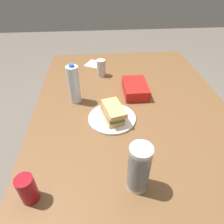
{
  "coord_description": "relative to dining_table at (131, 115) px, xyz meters",
  "views": [
    {
      "loc": [
        0.98,
        -0.2,
        1.48
      ],
      "look_at": [
        0.12,
        -0.13,
        0.79
      ],
      "focal_mm": 32.67,
      "sensor_mm": 36.0,
      "label": 1
    }
  ],
  "objects": [
    {
      "name": "paper_napkin",
      "position": [
        -0.59,
        -0.21,
        0.08
      ],
      "size": [
        0.18,
        0.18,
        0.01
      ],
      "primitive_type": "cube",
      "rotation": [
        0.0,
        0.0,
        1.06
      ],
      "color": "white",
      "rests_on": "dining_table"
    },
    {
      "name": "sandwich",
      "position": [
        0.12,
        -0.13,
        0.13
      ],
      "size": [
        0.2,
        0.14,
        0.08
      ],
      "color": "#DBB26B",
      "rests_on": "paper_plate"
    },
    {
      "name": "soda_can_red",
      "position": [
        0.55,
        -0.47,
        0.14
      ],
      "size": [
        0.07,
        0.07,
        0.12
      ],
      "primitive_type": "cylinder",
      "color": "maroon",
      "rests_on": "dining_table"
    },
    {
      "name": "paper_plate",
      "position": [
        0.12,
        -0.13,
        0.08
      ],
      "size": [
        0.27,
        0.27,
        0.01
      ],
      "primitive_type": "cylinder",
      "color": "white",
      "rests_on": "dining_table"
    },
    {
      "name": "chip_bag",
      "position": [
        -0.14,
        0.05,
        0.11
      ],
      "size": [
        0.23,
        0.15,
        0.07
      ],
      "primitive_type": "cube",
      "rotation": [
        0.0,
        0.0,
        6.28
      ],
      "color": "red",
      "rests_on": "dining_table"
    },
    {
      "name": "dining_table",
      "position": [
        0.0,
        0.0,
        0.0
      ],
      "size": [
        1.63,
        1.16,
        0.74
      ],
      "color": "brown",
      "rests_on": "ground_plane"
    },
    {
      "name": "ground_plane",
      "position": [
        0.0,
        0.0,
        -0.66
      ],
      "size": [
        8.0,
        8.0,
        0.0
      ],
      "primitive_type": "plane",
      "color": "#70665B"
    },
    {
      "name": "plastic_cup_stack",
      "position": [
        0.53,
        -0.06,
        0.19
      ],
      "size": [
        0.08,
        0.08,
        0.22
      ],
      "color": "silver",
      "rests_on": "dining_table"
    },
    {
      "name": "soda_can_silver",
      "position": [
        -0.4,
        -0.17,
        0.14
      ],
      "size": [
        0.07,
        0.07,
        0.12
      ],
      "primitive_type": "cylinder",
      "color": "silver",
      "rests_on": "dining_table"
    },
    {
      "name": "water_bottle_tall",
      "position": [
        -0.08,
        -0.34,
        0.19
      ],
      "size": [
        0.07,
        0.07,
        0.25
      ],
      "color": "silver",
      "rests_on": "dining_table"
    }
  ]
}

